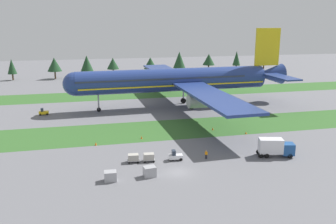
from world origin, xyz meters
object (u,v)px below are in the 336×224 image
(airliner, at_px, (180,80))
(pushback_tractor, at_px, (43,112))
(catering_truck, at_px, (275,147))
(taxiway_marker_0, at_px, (246,133))
(taxiway_marker_2, at_px, (96,144))
(taxiway_marker_3, at_px, (142,137))
(ground_crew_marshaller, at_px, (206,154))
(uld_container_0, at_px, (150,172))
(uld_container_1, at_px, (110,176))
(taxiway_marker_1, at_px, (213,129))
(baggage_tug, at_px, (175,156))
(cargo_dolly_second, at_px, (133,158))
(cargo_dolly_lead, at_px, (149,157))

(airliner, relative_size, pushback_tractor, 32.01)
(catering_truck, xyz_separation_m, taxiway_marker_0, (0.77, 14.69, -1.70))
(taxiway_marker_2, distance_m, taxiway_marker_3, 10.39)
(ground_crew_marshaller, xyz_separation_m, taxiway_marker_3, (-10.16, 14.80, -0.61))
(uld_container_0, relative_size, taxiway_marker_3, 3.01)
(uld_container_0, bearing_deg, uld_container_1, -177.62)
(taxiway_marker_1, relative_size, taxiway_marker_2, 0.94)
(airliner, relative_size, ground_crew_marshaller, 48.53)
(baggage_tug, relative_size, uld_container_0, 1.35)
(airliner, relative_size, cargo_dolly_second, 36.29)
(cargo_dolly_lead, distance_m, cargo_dolly_second, 2.90)
(baggage_tug, xyz_separation_m, uld_container_0, (-6.04, -6.21, 0.07))
(cargo_dolly_lead, height_order, taxiway_marker_2, cargo_dolly_lead)
(airliner, distance_m, cargo_dolly_lead, 45.94)
(cargo_dolly_lead, height_order, taxiway_marker_0, cargo_dolly_lead)
(cargo_dolly_lead, bearing_deg, airliner, 162.92)
(ground_crew_marshaller, bearing_deg, taxiway_marker_2, 5.23)
(uld_container_1, bearing_deg, cargo_dolly_lead, 42.23)
(pushback_tractor, bearing_deg, taxiway_marker_1, 57.81)
(cargo_dolly_second, relative_size, pushback_tractor, 0.88)
(airliner, bearing_deg, catering_truck, -172.66)
(uld_container_1, bearing_deg, airliner, 63.05)
(taxiway_marker_1, xyz_separation_m, taxiway_marker_3, (-17.83, -2.75, 0.01))
(taxiway_marker_1, bearing_deg, taxiway_marker_3, -171.24)
(pushback_tractor, height_order, ground_crew_marshaller, pushback_tractor)
(cargo_dolly_lead, relative_size, taxiway_marker_1, 3.64)
(cargo_dolly_second, bearing_deg, catering_truck, 88.52)
(baggage_tug, xyz_separation_m, pushback_tractor, (-27.82, 41.17, 0.00))
(catering_truck, bearing_deg, taxiway_marker_1, -148.67)
(taxiway_marker_0, bearing_deg, taxiway_marker_2, -179.50)
(baggage_tug, xyz_separation_m, taxiway_marker_0, (20.14, 12.21, -0.56))
(airliner, height_order, taxiway_marker_1, airliner)
(cargo_dolly_second, distance_m, taxiway_marker_2, 12.96)
(taxiway_marker_0, xyz_separation_m, taxiway_marker_1, (-6.56, 4.62, 0.07))
(catering_truck, relative_size, taxiway_marker_1, 11.43)
(ground_crew_marshaller, bearing_deg, baggage_tug, 30.20)
(uld_container_1, bearing_deg, pushback_tractor, 107.66)
(cargo_dolly_second, distance_m, catering_truck, 27.47)
(uld_container_1, bearing_deg, ground_crew_marshaller, 17.26)
(cargo_dolly_lead, xyz_separation_m, pushback_tractor, (-22.82, 40.71, -0.10))
(uld_container_0, bearing_deg, catering_truck, 8.35)
(taxiway_marker_2, xyz_separation_m, taxiway_marker_3, (10.16, 2.18, -0.01))
(cargo_dolly_lead, distance_m, catering_truck, 24.58)
(pushback_tractor, bearing_deg, catering_truck, 45.49)
(catering_truck, bearing_deg, baggage_tug, -82.65)
(cargo_dolly_second, xyz_separation_m, pushback_tractor, (-19.93, 40.45, -0.10))
(catering_truck, bearing_deg, airliner, -156.26)
(airliner, xyz_separation_m, taxiway_marker_1, (1.39, -25.56, -8.11))
(cargo_dolly_second, bearing_deg, taxiway_marker_2, -144.57)
(cargo_dolly_lead, xyz_separation_m, taxiway_marker_1, (18.59, 16.38, -0.60))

